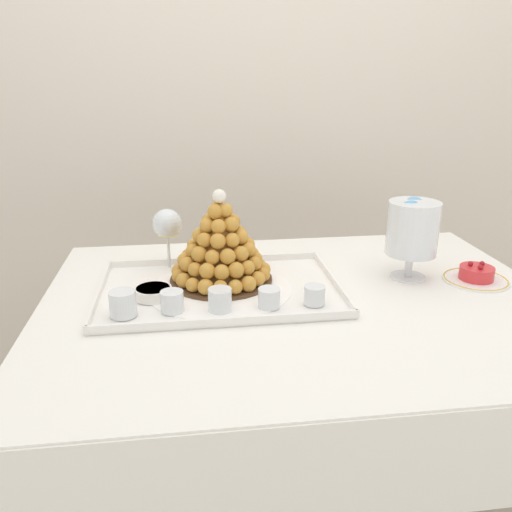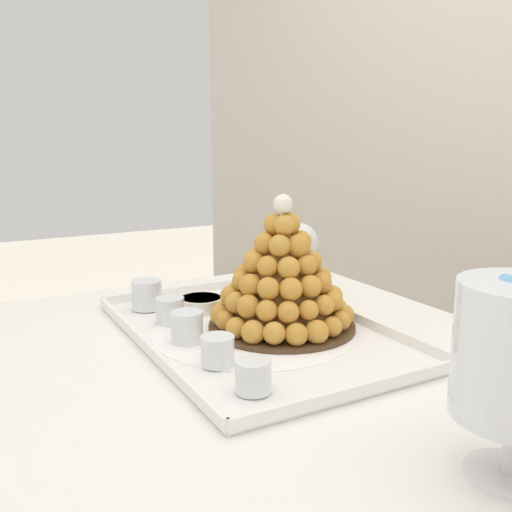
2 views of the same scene
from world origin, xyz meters
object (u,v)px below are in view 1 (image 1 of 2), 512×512
at_px(dessert_cup_right, 314,296).
at_px(dessert_cup_left, 123,305).
at_px(serving_tray, 220,290).
at_px(macaron_goblet, 412,229).
at_px(dessert_cup_mid_right, 269,298).
at_px(fruit_tart_plate, 476,276).
at_px(dessert_cup_mid_left, 172,302).
at_px(creme_brulee_ramekin, 153,292).
at_px(wine_glass, 167,226).
at_px(dessert_cup_centre, 220,301).
at_px(croquembouche, 220,247).

bearing_deg(dessert_cup_right, dessert_cup_left, -179.37).
relative_size(serving_tray, macaron_goblet, 2.72).
distance_m(dessert_cup_mid_right, fruit_tart_plate, 0.59).
bearing_deg(dessert_cup_mid_right, macaron_goblet, 20.27).
bearing_deg(dessert_cup_right, serving_tray, 151.17).
xyz_separation_m(dessert_cup_mid_left, fruit_tart_plate, (0.80, 0.10, -0.02)).
bearing_deg(creme_brulee_ramekin, dessert_cup_mid_left, -60.25).
xyz_separation_m(macaron_goblet, wine_glass, (-0.65, 0.15, -0.01)).
xyz_separation_m(dessert_cup_left, wine_glass, (0.10, 0.31, 0.09)).
relative_size(serving_tray, fruit_tart_plate, 3.56).
height_order(dessert_cup_centre, dessert_cup_mid_right, dessert_cup_centre).
height_order(dessert_cup_mid_right, dessert_cup_right, same).
bearing_deg(fruit_tart_plate, creme_brulee_ramekin, -179.12).
height_order(creme_brulee_ramekin, macaron_goblet, macaron_goblet).
bearing_deg(dessert_cup_right, fruit_tart_plate, 12.19).
xyz_separation_m(dessert_cup_centre, fruit_tart_plate, (0.69, 0.11, -0.02)).
bearing_deg(dessert_cup_centre, serving_tray, 86.64).
distance_m(croquembouche, macaron_goblet, 0.51).
relative_size(dessert_cup_mid_left, wine_glass, 0.30).
bearing_deg(macaron_goblet, dessert_cup_centre, -163.58).
bearing_deg(dessert_cup_mid_right, dessert_cup_left, -179.61).
bearing_deg(macaron_goblet, fruit_tart_plate, -15.05).
bearing_deg(dessert_cup_right, dessert_cup_mid_left, 179.29).
distance_m(creme_brulee_ramekin, wine_glass, 0.24).
bearing_deg(creme_brulee_ramekin, dessert_cup_centre, -30.99).
bearing_deg(fruit_tart_plate, dessert_cup_left, -173.36).
distance_m(croquembouche, fruit_tart_plate, 0.69).
distance_m(serving_tray, croquembouche, 0.11).
height_order(serving_tray, creme_brulee_ramekin, creme_brulee_ramekin).
xyz_separation_m(serving_tray, dessert_cup_right, (0.22, -0.12, 0.02)).
relative_size(dessert_cup_left, dessert_cup_right, 1.20).
xyz_separation_m(dessert_cup_right, wine_glass, (-0.35, 0.30, 0.10)).
bearing_deg(macaron_goblet, serving_tray, -176.92).
height_order(macaron_goblet, fruit_tart_plate, macaron_goblet).
height_order(croquembouche, macaron_goblet, croquembouche).
height_order(croquembouche, dessert_cup_right, croquembouche).
distance_m(dessert_cup_right, fruit_tart_plate, 0.48).
bearing_deg(dessert_cup_mid_left, dessert_cup_left, -175.29).
relative_size(dessert_cup_centre, macaron_goblet, 0.25).
bearing_deg(serving_tray, dessert_cup_mid_left, -135.30).
bearing_deg(serving_tray, creme_brulee_ramekin, -169.15).
xyz_separation_m(croquembouche, macaron_goblet, (0.51, -0.03, 0.04)).
bearing_deg(creme_brulee_ramekin, dessert_cup_mid_right, -18.39).
bearing_deg(creme_brulee_ramekin, dessert_cup_right, -12.98).
distance_m(dessert_cup_mid_right, wine_glass, 0.40).
relative_size(dessert_cup_left, dessert_cup_centre, 1.10).
distance_m(dessert_cup_centre, wine_glass, 0.34).
bearing_deg(fruit_tart_plate, croquembouche, 173.90).
height_order(serving_tray, dessert_cup_mid_left, dessert_cup_mid_left).
distance_m(serving_tray, creme_brulee_ramekin, 0.17).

